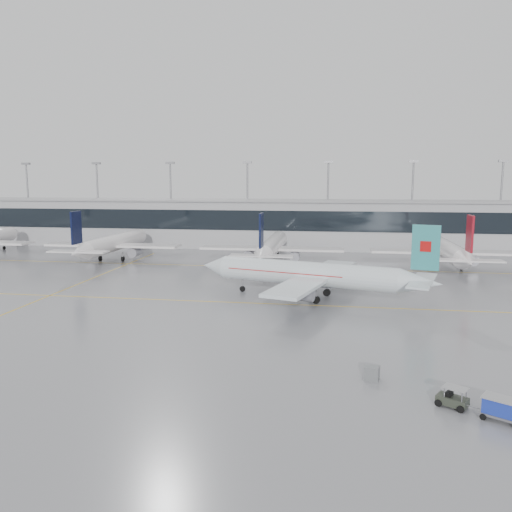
# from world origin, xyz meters

# --- Properties ---
(ground) EXTENTS (320.00, 320.00, 0.00)m
(ground) POSITION_xyz_m (0.00, 0.00, 0.00)
(ground) COLOR gray
(ground) RESTS_ON ground
(taxi_line_main) EXTENTS (120.00, 0.25, 0.01)m
(taxi_line_main) POSITION_xyz_m (0.00, 0.00, 0.01)
(taxi_line_main) COLOR gold
(taxi_line_main) RESTS_ON ground
(taxi_line_north) EXTENTS (120.00, 0.25, 0.01)m
(taxi_line_north) POSITION_xyz_m (0.00, 30.00, 0.01)
(taxi_line_north) COLOR gold
(taxi_line_north) RESTS_ON ground
(taxi_line_cross) EXTENTS (0.25, 60.00, 0.01)m
(taxi_line_cross) POSITION_xyz_m (-30.00, 15.00, 0.01)
(taxi_line_cross) COLOR gold
(taxi_line_cross) RESTS_ON ground
(terminal) EXTENTS (180.00, 15.00, 12.00)m
(terminal) POSITION_xyz_m (0.00, 62.00, 6.00)
(terminal) COLOR #9F9FA2
(terminal) RESTS_ON ground
(terminal_glass) EXTENTS (180.00, 0.20, 5.00)m
(terminal_glass) POSITION_xyz_m (0.00, 54.45, 7.50)
(terminal_glass) COLOR black
(terminal_glass) RESTS_ON ground
(terminal_roof) EXTENTS (182.00, 16.00, 0.40)m
(terminal_roof) POSITION_xyz_m (0.00, 62.00, 12.20)
(terminal_roof) COLOR gray
(terminal_roof) RESTS_ON ground
(light_masts) EXTENTS (156.40, 1.00, 22.60)m
(light_masts) POSITION_xyz_m (0.00, 68.00, 13.34)
(light_masts) COLOR gray
(light_masts) RESTS_ON ground
(air_canada_jet) EXTENTS (36.16, 29.50, 11.57)m
(air_canada_jet) POSITION_xyz_m (9.91, 3.84, 3.67)
(air_canada_jet) COLOR silver
(air_canada_jet) RESTS_ON ground
(parked_jet_b) EXTENTS (29.64, 36.96, 11.72)m
(parked_jet_b) POSITION_xyz_m (-35.00, 33.69, 3.71)
(parked_jet_b) COLOR white
(parked_jet_b) RESTS_ON ground
(parked_jet_c) EXTENTS (29.64, 36.96, 11.72)m
(parked_jet_c) POSITION_xyz_m (-0.00, 33.69, 3.71)
(parked_jet_c) COLOR white
(parked_jet_c) RESTS_ON ground
(parked_jet_d) EXTENTS (29.64, 36.96, 11.72)m
(parked_jet_d) POSITION_xyz_m (35.00, 33.69, 3.71)
(parked_jet_d) COLOR white
(parked_jet_d) RESTS_ON ground
(baggage_tug) EXTENTS (3.27, 2.39, 1.64)m
(baggage_tug) POSITION_xyz_m (21.87, -30.36, 0.58)
(baggage_tug) COLOR #2D3228
(baggage_tug) RESTS_ON ground
(baggage_cart) EXTENTS (3.20, 2.77, 1.74)m
(baggage_cart) POSITION_xyz_m (24.95, -32.23, 1.02)
(baggage_cart) COLOR gray
(baggage_cart) RESTS_ON ground
(gse_unit) EXTENTS (1.49, 1.43, 1.24)m
(gse_unit) POSITION_xyz_m (16.12, -25.84, 0.62)
(gse_unit) COLOR slate
(gse_unit) RESTS_ON ground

